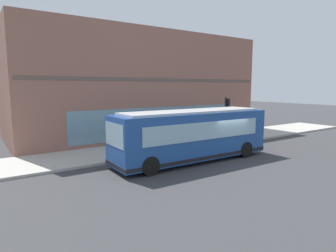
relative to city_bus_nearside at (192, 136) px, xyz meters
name	(u,v)px	position (x,y,z in m)	size (l,w,h in m)	color
ground	(222,158)	(-0.51, -2.06, -1.55)	(120.00, 120.00, 0.00)	#38383A
sidewalk_curb	(177,144)	(4.29, -2.06, -1.48)	(4.40, 40.00, 0.15)	#B2ADA3
building_corner	(135,86)	(11.17, -2.06, 2.99)	(9.42, 21.82, 9.11)	#8C5B4C
city_bus_nearside	(192,136)	(0.00, 0.00, 0.00)	(2.71, 10.07, 3.07)	#1E478C
traffic_light_near_corner	(227,111)	(2.58, -5.51, 1.04)	(0.32, 0.49, 3.50)	black
fire_hydrant	(235,133)	(3.64, -7.73, -1.04)	(0.35, 0.35, 0.74)	yellow
pedestrian_near_hydrant	(117,135)	(5.70, 2.28, -0.52)	(0.32, 0.32, 1.56)	gold
pedestrian_by_light_pole	(152,132)	(4.95, -0.17, -0.45)	(0.32, 0.32, 1.66)	#3F8C4C
newspaper_vending_box	(200,132)	(5.58, -5.40, -0.95)	(0.44, 0.43, 0.90)	#197233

